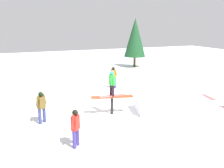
# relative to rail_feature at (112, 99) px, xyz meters

# --- Properties ---
(ground_plane) EXTENTS (60.00, 60.00, 0.00)m
(ground_plane) POSITION_rel_rail_feature_xyz_m (0.00, 0.00, -0.76)
(ground_plane) COLOR white
(rail_feature) EXTENTS (2.04, 0.76, 0.93)m
(rail_feature) POSITION_rel_rail_feature_xyz_m (0.00, 0.00, 0.00)
(rail_feature) COLOR black
(rail_feature) RESTS_ON ground
(snow_kicker_ramp) EXTENTS (2.11, 1.89, 0.68)m
(snow_kicker_ramp) POSITION_rel_rail_feature_xyz_m (-2.10, 0.52, -0.42)
(snow_kicker_ramp) COLOR white
(snow_kicker_ramp) RESTS_ON ground
(main_rider_on_rail) EXTENTS (1.34, 0.71, 1.25)m
(main_rider_on_rail) POSITION_rel_rail_feature_xyz_m (0.00, 0.00, 0.77)
(main_rider_on_rail) COLOR #F26860
(main_rider_on_rail) RESTS_ON rail_feature
(bystander_brown) EXTENTS (0.55, 0.43, 1.45)m
(bystander_brown) POSITION_rel_rail_feature_xyz_m (3.33, -0.13, 0.05)
(bystander_brown) COLOR navy
(bystander_brown) RESTS_ON ground
(bystander_red) EXTENTS (0.47, 0.55, 1.41)m
(bystander_red) POSITION_rel_rail_feature_xyz_m (2.49, 2.61, 0.03)
(bystander_red) COLOR #3E337F
(bystander_red) RESTS_ON ground
(bystander_orange) EXTENTS (0.45, 0.52, 1.47)m
(bystander_orange) POSITION_rel_rail_feature_xyz_m (-2.06, -4.74, 0.07)
(bystander_orange) COLOR navy
(bystander_orange) RESTS_ON ground
(loose_snowboard_coral) EXTENTS (0.50, 1.28, 0.02)m
(loose_snowboard_coral) POSITION_rel_rail_feature_xyz_m (-6.50, -0.40, -0.75)
(loose_snowboard_coral) COLOR #EF5B5D
(loose_snowboard_coral) RESTS_ON ground
(loose_snowboard_white) EXTENTS (1.46, 0.73, 0.02)m
(loose_snowboard_white) POSITION_rel_rail_feature_xyz_m (-1.64, 2.98, -0.75)
(loose_snowboard_white) COLOR silver
(loose_snowboard_white) RESTS_ON ground
(pine_tree_far) EXTENTS (2.16, 2.16, 4.91)m
(pine_tree_far) POSITION_rel_rail_feature_xyz_m (-7.41, -11.87, 2.23)
(pine_tree_far) COLOR #4C331E
(pine_tree_far) RESTS_ON ground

